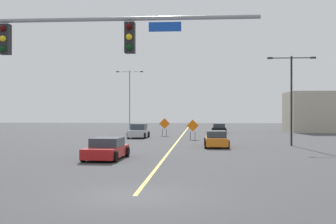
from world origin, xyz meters
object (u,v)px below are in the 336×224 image
object	(u,v)px
car_orange_passing	(216,139)
car_black_far	(219,128)
car_red_mid	(107,149)
street_lamp_mid_right	(130,95)
street_lamp_near_right	(291,92)
construction_sign_right_shoulder	(164,124)
construction_sign_median_near	(193,127)
traffic_signal_assembly	(8,52)
car_silver_distant	(139,131)

from	to	relation	value
car_orange_passing	car_black_far	distance (m)	23.10
car_black_far	car_red_mid	world-z (taller)	car_red_mid
street_lamp_mid_right	street_lamp_near_right	xyz separation A→B (m)	(18.41, -28.17, -0.85)
street_lamp_near_right	construction_sign_right_shoulder	xyz separation A→B (m)	(-11.90, 14.32, -3.20)
car_black_far	construction_sign_median_near	bearing A→B (deg)	-103.60
construction_sign_median_near	car_orange_passing	bearing A→B (deg)	-77.59
traffic_signal_assembly	construction_sign_median_near	xyz separation A→B (m)	(5.84, 30.04, -3.61)
street_lamp_mid_right	car_black_far	xyz separation A→B (m)	(13.28, -6.76, -4.78)
construction_sign_median_near	car_red_mid	size ratio (longest dim) A/B	0.46
car_silver_distant	car_red_mid	size ratio (longest dim) A/B	0.88
car_red_mid	car_silver_distant	bearing A→B (deg)	92.94
construction_sign_right_shoulder	car_black_far	bearing A→B (deg)	46.36
car_orange_passing	street_lamp_near_right	bearing A→B (deg)	14.62
traffic_signal_assembly	car_red_mid	world-z (taller)	traffic_signal_assembly
street_lamp_mid_right	car_silver_distant	distance (m)	19.35
car_black_far	car_orange_passing	bearing A→B (deg)	-92.99
construction_sign_right_shoulder	construction_sign_median_near	xyz separation A→B (m)	(3.48, -6.50, -0.02)
street_lamp_mid_right	car_black_far	bearing A→B (deg)	-26.96
car_orange_passing	traffic_signal_assembly	bearing A→B (deg)	-111.06
street_lamp_mid_right	car_orange_passing	distance (m)	32.53
car_silver_distant	car_black_far	xyz separation A→B (m)	(9.22, 11.58, -0.09)
traffic_signal_assembly	street_lamp_mid_right	xyz separation A→B (m)	(-4.15, 50.40, 0.46)
construction_sign_median_near	street_lamp_mid_right	bearing A→B (deg)	116.14
traffic_signal_assembly	car_orange_passing	distance (m)	22.46
construction_sign_right_shoulder	car_red_mid	size ratio (longest dim) A/B	0.47
street_lamp_mid_right	construction_sign_right_shoulder	bearing A→B (deg)	-64.82
street_lamp_mid_right	street_lamp_near_right	size ratio (longest dim) A/B	1.21
construction_sign_right_shoulder	car_orange_passing	world-z (taller)	construction_sign_right_shoulder
car_red_mid	car_black_far	bearing A→B (deg)	75.94
construction_sign_median_near	construction_sign_right_shoulder	bearing A→B (deg)	118.15
traffic_signal_assembly	car_silver_distant	xyz separation A→B (m)	(-0.09, 32.06, -4.22)
construction_sign_median_near	car_orange_passing	world-z (taller)	construction_sign_median_near
traffic_signal_assembly	car_silver_distant	size ratio (longest dim) A/B	3.38
traffic_signal_assembly	construction_sign_right_shoulder	xyz separation A→B (m)	(2.36, 36.54, -3.59)
street_lamp_near_right	car_black_far	bearing A→B (deg)	103.48
construction_sign_right_shoulder	car_silver_distant	distance (m)	5.14
car_black_far	car_red_mid	bearing A→B (deg)	-104.06
construction_sign_right_shoulder	car_red_mid	xyz separation A→B (m)	(-1.37, -25.42, -0.73)
car_silver_distant	car_red_mid	xyz separation A→B (m)	(1.07, -20.94, -0.10)
construction_sign_right_shoulder	car_orange_passing	bearing A→B (deg)	-70.80
traffic_signal_assembly	car_black_far	size ratio (longest dim) A/B	3.26
car_silver_distant	construction_sign_median_near	bearing A→B (deg)	-18.85
street_lamp_mid_right	street_lamp_near_right	world-z (taller)	street_lamp_mid_right
car_orange_passing	construction_sign_right_shoulder	bearing A→B (deg)	109.20
traffic_signal_assembly	car_black_far	xyz separation A→B (m)	(9.13, 43.64, -4.31)
street_lamp_mid_right	street_lamp_near_right	bearing A→B (deg)	-56.83
traffic_signal_assembly	street_lamp_near_right	bearing A→B (deg)	57.31
car_black_far	car_silver_distant	bearing A→B (deg)	-128.52
street_lamp_near_right	car_silver_distant	bearing A→B (deg)	145.56
street_lamp_near_right	construction_sign_median_near	distance (m)	11.93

